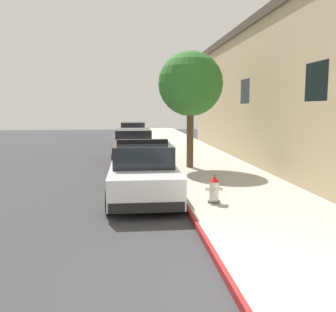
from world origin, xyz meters
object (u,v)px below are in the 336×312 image
parked_car_silver_ahead (133,146)px  street_tree (190,84)px  police_cruiser (143,172)px  parked_car_dark_far (133,134)px  fire_hydrant (214,190)px

parked_car_silver_ahead → street_tree: street_tree is taller
police_cruiser → parked_car_silver_ahead: (-0.18, 7.22, -0.00)m
street_tree → parked_car_dark_far: bearing=100.7°
parked_car_silver_ahead → parked_car_dark_far: (0.07, 8.96, 0.00)m
police_cruiser → fire_hydrant: size_ratio=6.37×
parked_car_silver_ahead → street_tree: bearing=-50.7°
parked_car_dark_far → street_tree: 12.30m
parked_car_silver_ahead → fire_hydrant: bearing=-77.2°
parked_car_dark_far → fire_hydrant: 17.74m
police_cruiser → parked_car_dark_far: size_ratio=1.00×
parked_car_silver_ahead → street_tree: size_ratio=1.02×
police_cruiser → street_tree: street_tree is taller
parked_car_dark_far → police_cruiser: bearing=-89.6°
police_cruiser → fire_hydrant: (1.79, -1.47, -0.26)m
fire_hydrant → street_tree: street_tree is taller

